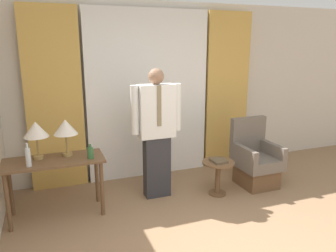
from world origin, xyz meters
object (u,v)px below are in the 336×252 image
(desk, at_px, (54,169))
(table_lamp_right, at_px, (65,128))
(table_lamp_left, at_px, (36,130))
(book, at_px, (219,161))
(side_table, at_px, (218,172))
(bottle_by_lamp, at_px, (28,157))
(armchair, at_px, (255,162))
(bottle_near_edge, at_px, (90,153))
(person, at_px, (157,129))

(desk, distance_m, table_lamp_right, 0.50)
(table_lamp_left, xyz_separation_m, book, (2.29, -0.29, -0.57))
(side_table, distance_m, book, 0.17)
(bottle_by_lamp, xyz_separation_m, armchair, (3.08, 0.06, -0.48))
(bottle_near_edge, bearing_deg, armchair, 0.95)
(table_lamp_right, bearing_deg, bottle_near_edge, -40.53)
(person, height_order, side_table, person)
(armchair, height_order, side_table, armchair)
(person, bearing_deg, table_lamp_left, 179.64)
(person, xyz_separation_m, armchair, (1.49, -0.17, -0.60))
(bottle_by_lamp, bearing_deg, armchair, 1.17)
(bottle_near_edge, xyz_separation_m, bottle_by_lamp, (-0.68, -0.02, 0.04))
(person, distance_m, armchair, 1.62)
(desk, relative_size, table_lamp_right, 2.55)
(table_lamp_left, xyz_separation_m, side_table, (2.30, -0.28, -0.74))
(table_lamp_left, distance_m, person, 1.50)
(person, bearing_deg, side_table, -18.56)
(table_lamp_right, height_order, bottle_by_lamp, table_lamp_right)
(armchair, distance_m, book, 0.71)
(desk, height_order, book, desk)
(table_lamp_left, height_order, bottle_by_lamp, table_lamp_left)
(armchair, bearing_deg, side_table, -171.28)
(table_lamp_left, bearing_deg, person, -0.36)
(table_lamp_left, relative_size, bottle_by_lamp, 1.67)
(table_lamp_right, distance_m, bottle_by_lamp, 0.55)
(table_lamp_right, xyz_separation_m, person, (1.16, -0.01, -0.12))
(person, bearing_deg, bottle_near_edge, -167.28)
(desk, relative_size, table_lamp_left, 2.55)
(desk, xyz_separation_m, bottle_near_edge, (0.42, -0.12, 0.19))
(table_lamp_right, relative_size, side_table, 0.94)
(table_lamp_right, relative_size, armchair, 0.46)
(bottle_near_edge, height_order, person, person)
(person, relative_size, armchair, 1.78)
(table_lamp_right, relative_size, person, 0.26)
(armchair, bearing_deg, person, 173.69)
(table_lamp_left, height_order, bottle_near_edge, table_lamp_left)
(table_lamp_right, xyz_separation_m, bottle_near_edge, (0.25, -0.21, -0.28))
(table_lamp_right, bearing_deg, desk, -150.91)
(desk, height_order, table_lamp_right, table_lamp_right)
(desk, bearing_deg, person, 3.59)
(table_lamp_left, height_order, table_lamp_right, same)
(table_lamp_right, height_order, person, person)
(table_lamp_left, xyz_separation_m, armchair, (2.98, -0.17, -0.72))
(armchair, bearing_deg, desk, 178.34)
(bottle_by_lamp, distance_m, armchair, 3.12)
(desk, relative_size, bottle_near_edge, 6.57)
(desk, height_order, bottle_near_edge, bottle_near_edge)
(bottle_near_edge, bearing_deg, table_lamp_right, 139.47)
(bottle_by_lamp, bearing_deg, person, 8.15)
(person, bearing_deg, bottle_by_lamp, -171.85)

